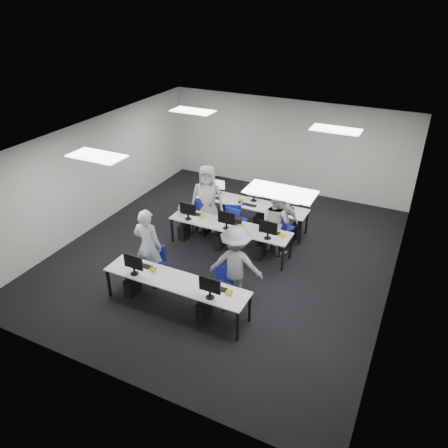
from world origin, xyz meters
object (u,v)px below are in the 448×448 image
at_px(chair_4, 274,242).
at_px(student_0, 148,246).
at_px(student_2, 207,198).
at_px(chair_7, 282,234).
at_px(student_1, 276,222).
at_px(student_3, 281,219).
at_px(desk_front, 176,282).
at_px(chair_6, 237,226).
at_px(chair_2, 202,223).
at_px(chair_1, 220,294).
at_px(photographer, 236,264).
at_px(chair_5, 203,217).
at_px(desk_mid, 229,227).
at_px(chair_0, 154,271).
at_px(chair_3, 232,229).

bearing_deg(chair_4, student_0, -137.58).
bearing_deg(student_2, chair_7, -14.67).
height_order(student_1, student_3, student_1).
relative_size(desk_front, chair_7, 3.25).
distance_m(chair_6, student_2, 1.13).
distance_m(chair_2, chair_6, 1.00).
distance_m(chair_1, chair_2, 3.18).
bearing_deg(student_1, student_2, 15.49).
bearing_deg(chair_4, chair_7, 75.82).
xyz_separation_m(chair_1, photographer, (0.21, 0.32, 0.63)).
relative_size(student_2, student_3, 1.24).
xyz_separation_m(chair_5, chair_6, (1.11, -0.09, 0.02)).
distance_m(student_2, student_3, 2.13).
xyz_separation_m(desk_mid, chair_0, (-0.98, -2.01, -0.39)).
height_order(desk_mid, student_2, student_2).
relative_size(chair_0, photographer, 0.52).
bearing_deg(student_1, student_0, 71.49).
xyz_separation_m(desk_mid, student_1, (1.04, 0.53, 0.14)).
bearing_deg(student_3, student_1, -97.25).
bearing_deg(chair_0, chair_3, 79.18).
bearing_deg(student_3, chair_1, -94.57).
xyz_separation_m(chair_0, chair_4, (2.06, 2.46, -0.03)).
height_order(desk_mid, chair_1, chair_1).
relative_size(chair_0, chair_5, 1.11).
xyz_separation_m(chair_7, student_1, (-0.09, -0.30, 0.51)).
height_order(chair_5, photographer, photographer).
relative_size(chair_7, student_2, 0.52).
height_order(student_2, student_3, student_2).
relative_size(desk_mid, chair_3, 3.49).
distance_m(desk_mid, student_2, 1.32).
distance_m(student_0, photographer, 2.09).
distance_m(student_1, photographer, 2.28).
bearing_deg(chair_6, student_3, 11.65).
relative_size(student_2, photographer, 1.05).
distance_m(desk_front, photographer, 1.32).
height_order(chair_0, chair_6, chair_0).
bearing_deg(chair_4, chair_2, 172.36).
distance_m(chair_6, student_1, 1.30).
relative_size(chair_1, student_2, 0.46).
distance_m(chair_6, student_3, 1.30).
xyz_separation_m(chair_7, student_0, (-2.23, -2.81, 0.60)).
height_order(chair_5, student_1, student_1).
height_order(chair_2, chair_5, chair_5).
height_order(desk_front, student_1, student_1).
distance_m(chair_7, student_2, 2.26).
bearing_deg(chair_1, desk_mid, 114.43).
xyz_separation_m(chair_4, student_3, (0.02, 0.39, 0.49)).
height_order(student_3, photographer, photographer).
xyz_separation_m(chair_3, chair_5, (-1.05, 0.29, -0.02)).
bearing_deg(chair_1, student_1, 88.02).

